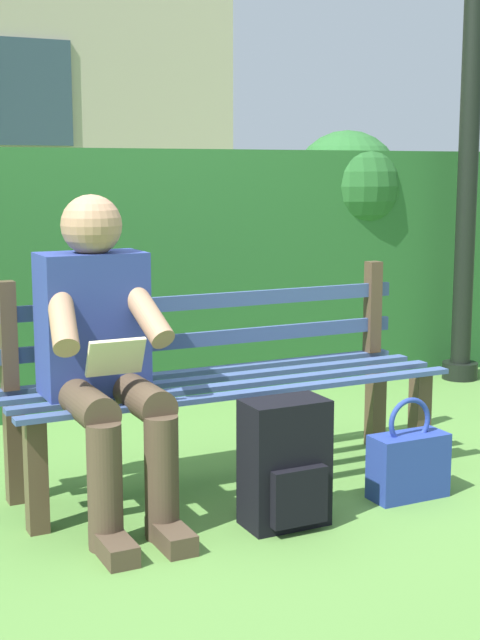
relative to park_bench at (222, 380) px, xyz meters
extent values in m
plane|color=#517F38|center=(0.00, 0.06, -0.41)|extent=(60.00, 60.00, 0.00)
cube|color=#4C3828|center=(-0.81, 0.22, -0.21)|extent=(0.07, 0.07, 0.41)
cube|color=#4C3828|center=(0.81, 0.22, -0.21)|extent=(0.07, 0.07, 0.41)
cube|color=#4C3828|center=(-0.81, -0.10, -0.21)|extent=(0.07, 0.07, 0.41)
cube|color=#4C3828|center=(0.81, -0.10, -0.21)|extent=(0.07, 0.07, 0.41)
cube|color=#384C7A|center=(0.00, -0.15, 0.01)|extent=(1.79, 0.06, 0.02)
cube|color=#384C7A|center=(0.00, -0.01, 0.01)|extent=(1.79, 0.06, 0.02)
cube|color=#384C7A|center=(0.00, 0.13, 0.01)|extent=(1.79, 0.06, 0.02)
cube|color=#384C7A|center=(0.00, 0.27, 0.01)|extent=(1.79, 0.06, 0.02)
cube|color=#4C3828|center=(-0.81, -0.14, 0.22)|extent=(0.06, 0.06, 0.41)
cube|color=#4C3828|center=(0.81, -0.14, 0.22)|extent=(0.06, 0.06, 0.41)
cube|color=#384C7A|center=(0.00, -0.14, 0.14)|extent=(1.79, 0.02, 0.06)
cube|color=#384C7A|center=(0.00, -0.14, 0.30)|extent=(1.79, 0.02, 0.06)
cube|color=navy|center=(0.54, 0.04, 0.28)|extent=(0.38, 0.22, 0.52)
sphere|color=#A57A5B|center=(0.54, 0.06, 0.64)|extent=(0.22, 0.22, 0.22)
cylinder|color=#473828|center=(0.44, 0.25, 0.04)|extent=(0.13, 0.42, 0.13)
cylinder|color=#473828|center=(0.64, 0.25, 0.04)|extent=(0.13, 0.42, 0.13)
cylinder|color=#473828|center=(0.44, 0.46, -0.20)|extent=(0.12, 0.12, 0.43)
cylinder|color=#473828|center=(0.64, 0.46, -0.20)|extent=(0.12, 0.12, 0.43)
cube|color=#473828|center=(0.44, 0.54, -0.38)|extent=(0.10, 0.24, 0.07)
cube|color=#473828|center=(0.64, 0.54, -0.38)|extent=(0.10, 0.24, 0.07)
cylinder|color=#A57A5B|center=(0.39, 0.18, 0.34)|extent=(0.14, 0.32, 0.26)
cylinder|color=#A57A5B|center=(0.69, 0.18, 0.34)|extent=(0.14, 0.32, 0.26)
cube|color=beige|center=(0.54, 0.30, 0.20)|extent=(0.20, 0.07, 0.13)
cube|color=#265B28|center=(-0.04, -1.55, 0.26)|extent=(4.85, 0.73, 1.35)
sphere|color=#265B28|center=(-1.50, -1.44, 0.73)|extent=(0.65, 0.65, 0.65)
cube|color=#334756|center=(-1.12, -7.49, 1.70)|extent=(0.90, 0.04, 1.20)
cube|color=black|center=(0.01, 0.54, -0.19)|extent=(0.29, 0.17, 0.45)
cube|color=black|center=(0.01, 0.65, -0.28)|extent=(0.21, 0.04, 0.20)
cylinder|color=black|center=(-0.08, 0.44, -0.16)|extent=(0.04, 0.04, 0.27)
cylinder|color=black|center=(0.10, 0.44, -0.16)|extent=(0.04, 0.04, 0.27)
cube|color=navy|center=(-0.55, 0.51, -0.29)|extent=(0.30, 0.14, 0.25)
torus|color=navy|center=(-0.55, 0.51, -0.11)|extent=(0.19, 0.02, 0.19)
cylinder|color=black|center=(-2.04, -0.99, -0.36)|extent=(0.21, 0.21, 0.10)
cylinder|color=black|center=(-2.04, -0.99, 1.24)|extent=(0.12, 0.12, 3.31)
camera|label=1|loc=(1.52, 3.25, 0.84)|focal=51.50mm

